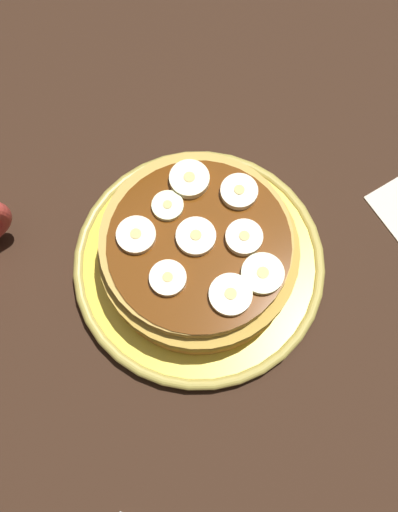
{
  "coord_description": "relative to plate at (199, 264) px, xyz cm",
  "views": [
    {
      "loc": [
        -8.69,
        -15.63,
        53.83
      ],
      "look_at": [
        0.0,
        0.0,
        3.16
      ],
      "focal_mm": 41.94,
      "sensor_mm": 36.0,
      "label": 1
    }
  ],
  "objects": [
    {
      "name": "banana_slice_3",
      "position": [
        -3.81,
        -1.57,
        5.77
      ],
      "size": [
        3.1,
        3.1,
        0.83
      ],
      "color": "#FDECC3",
      "rests_on": "pancake_stack"
    },
    {
      "name": "banana_slice_0",
      "position": [
        0.3,
        0.54,
        5.78
      ],
      "size": [
        3.42,
        3.42,
        0.85
      ],
      "color": "#FBEDC6",
      "rests_on": "pancake_stack"
    },
    {
      "name": "banana_slice_5",
      "position": [
        -0.05,
        -5.3,
        5.77
      ],
      "size": [
        3.6,
        3.6,
        0.82
      ],
      "color": "#F2EDC5",
      "rests_on": "pancake_stack"
    },
    {
      "name": "banana_slice_6",
      "position": [
        2.1,
        5.51,
        5.85
      ],
      "size": [
        3.54,
        3.54,
        0.99
      ],
      "color": "#FBF0BC",
      "rests_on": "pancake_stack"
    },
    {
      "name": "ground_plane",
      "position": [
        0.0,
        0.0,
        -2.43
      ],
      "size": [
        140.0,
        140.0,
        3.0
      ],
      "primitive_type": "cube",
      "color": "black"
    },
    {
      "name": "banana_slice_2",
      "position": [
        3.5,
        -1.53,
        5.82
      ],
      "size": [
        3.19,
        3.19,
        0.94
      ],
      "color": "#F2E1BE",
      "rests_on": "pancake_stack"
    },
    {
      "name": "banana_slice_7",
      "position": [
        3.23,
        -5.03,
        5.76
      ],
      "size": [
        3.6,
        3.6,
        0.82
      ],
      "color": "#EBF4BE",
      "rests_on": "pancake_stack"
    },
    {
      "name": "banana_slice_4",
      "position": [
        5.3,
        2.37,
        5.81
      ],
      "size": [
        3.28,
        3.28,
        0.92
      ],
      "color": "#FAEFC5",
      "rests_on": "pancake_stack"
    },
    {
      "name": "banana_slice_8",
      "position": [
        -0.74,
        4.24,
        5.71
      ],
      "size": [
        2.78,
        2.78,
        0.71
      ],
      "color": "#EBEFB6",
      "rests_on": "pancake_stack"
    },
    {
      "name": "banana_slice_1",
      "position": [
        -4.36,
        3.11,
        5.77
      ],
      "size": [
        3.38,
        3.38,
        0.83
      ],
      "color": "#FEE9BE",
      "rests_on": "pancake_stack"
    },
    {
      "name": "pancake_stack",
      "position": [
        -0.06,
        0.06,
        2.99
      ],
      "size": [
        18.33,
        17.98,
        5.04
      ],
      "color": "#BA7836",
      "rests_on": "plate"
    },
    {
      "name": "plate",
      "position": [
        0.0,
        0.0,
        0.0
      ],
      "size": [
        23.45,
        23.45,
        1.73
      ],
      "color": "yellow",
      "rests_on": "ground_plane"
    }
  ]
}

